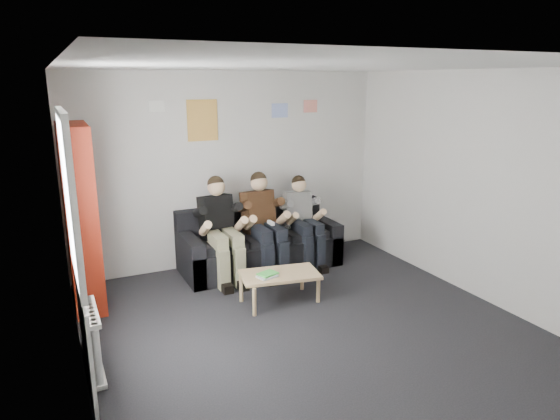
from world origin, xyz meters
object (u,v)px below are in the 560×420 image
bookshelf (81,217)px  person_right (304,221)px  person_middle (265,224)px  sofa (259,246)px  person_left (222,230)px  coffee_table (280,277)px

bookshelf → person_right: bookshelf is taller
person_middle → person_right: (0.61, 0.01, -0.04)m
sofa → person_left: 0.74m
bookshelf → person_right: (2.91, 0.03, -0.42)m
coffee_table → person_left: size_ratio=0.67×
person_middle → person_right: 0.61m
person_left → person_right: person_left is taller
bookshelf → coffee_table: (2.05, -0.96, -0.74)m
bookshelf → coffee_table: size_ratio=2.32×
sofa → person_left: size_ratio=1.61×
sofa → coffee_table: 1.21m
bookshelf → person_left: (1.68, 0.03, -0.38)m
coffee_table → person_right: (0.85, 0.99, 0.32)m
person_right → sofa: bearing=170.7°
coffee_table → person_middle: (0.24, 0.98, 0.36)m
coffee_table → person_left: 1.11m
sofa → bookshelf: bookshelf is taller
person_right → coffee_table: bearing=-122.2°
person_left → person_right: (1.22, 0.01, -0.04)m
bookshelf → person_left: bearing=1.8°
coffee_table → person_right: 1.34m
bookshelf → person_middle: 2.33m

